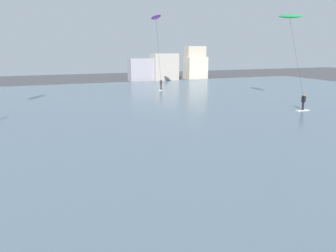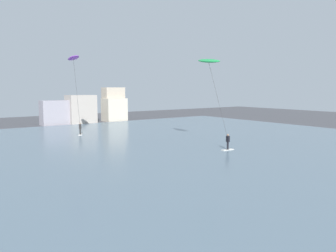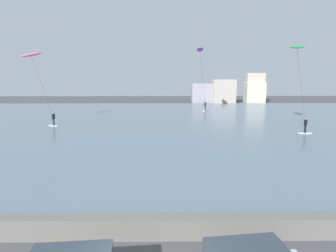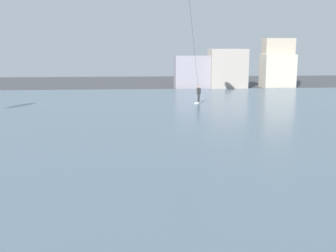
% 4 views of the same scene
% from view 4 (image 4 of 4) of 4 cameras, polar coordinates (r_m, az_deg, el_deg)
% --- Properties ---
extents(water_bay, '(84.00, 52.00, 0.10)m').
position_cam_4_polar(water_bay, '(30.06, -6.21, -0.40)').
color(water_bay, slate).
rests_on(water_bay, ground).
extents(far_shore_buildings, '(16.08, 4.09, 6.55)m').
position_cam_4_polar(far_shore_buildings, '(59.32, 9.91, 7.47)').
color(far_shore_buildings, gray).
rests_on(far_shore_buildings, ground).
extents(kitesurfer_purple, '(2.42, 4.09, 10.39)m').
position_cam_4_polar(kitesurfer_purple, '(41.08, 2.89, 15.64)').
color(kitesurfer_purple, silver).
rests_on(kitesurfer_purple, water_bay).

